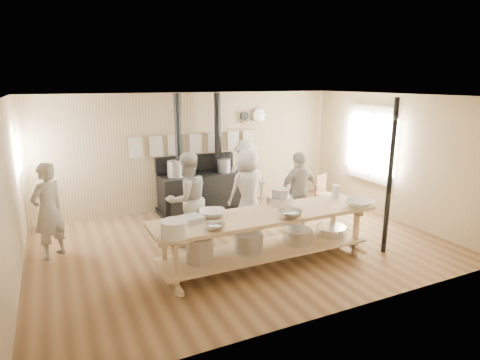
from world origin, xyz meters
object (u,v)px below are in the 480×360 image
Objects in this scene: cook_by_window at (245,174)px; stove at (200,188)px; cook_far_left at (48,211)px; prep_table at (265,233)px; cook_left at (187,199)px; cook_right at (299,191)px; chair at (326,201)px; roasting_pan at (188,220)px; cook_center at (248,189)px.

stove is at bearing 165.63° from cook_by_window.
cook_far_left is 1.02× the size of cook_by_window.
cook_far_left is at bearing 150.00° from prep_table.
cook_by_window is at bearing -154.58° from cook_left.
cook_right reaches higher than prep_table.
prep_table is 1.79m from cook_right.
cook_right reaches higher than chair.
cook_left reaches higher than roasting_pan.
prep_table is at bearing 70.26° from cook_center.
roasting_pan is (-3.72, -1.65, 0.65)m from chair.
cook_by_window is 1.90m from chair.
cook_left is (-0.84, 1.30, 0.31)m from prep_table.
cook_left is at bearing 122.82° from prep_table.
cook_by_window is (1.86, 1.51, -0.05)m from cook_left.
cook_far_left reaches higher than cook_center.
roasting_pan is at bearing -132.47° from cook_by_window.
cook_center is 1.02× the size of cook_by_window.
chair is (3.33, 0.44, -0.59)m from cook_left.
cook_center is 1.92× the size of chair.
cook_center reaches higher than cook_by_window.
cook_center is at bearing 164.53° from chair.
prep_table is 4.36× the size of chair.
stove is 0.72× the size of prep_table.
cook_right is (1.36, 1.14, 0.25)m from prep_table.
cook_center is at bearing 178.28° from cook_left.
cook_left is 1.05× the size of cook_center.
cook_right is 1.71m from cook_by_window.
cook_left is 1.08× the size of cook_right.
stove is 1.54m from cook_center.
cook_right is (2.20, -0.17, -0.06)m from cook_left.
stove is at bearing 132.81° from chair.
cook_left reaches higher than cook_by_window.
cook_center is at bearing -116.83° from cook_by_window.
chair is 1.94× the size of roasting_pan.
chair is at bearing 34.87° from prep_table.
cook_center reaches higher than prep_table.
cook_left is at bearing -116.12° from stove.
stove is 3.15× the size of chair.
chair is at bearing -156.02° from cook_right.
stove reaches higher than cook_left.
chair is at bearing 23.91° from roasting_pan.
cook_right is (4.41, -0.62, -0.03)m from cook_far_left.
roasting_pan is at bearing 58.81° from cook_left.
stove is 2.82m from chair.
cook_left is (2.21, -0.46, 0.03)m from cook_far_left.
chair is 4.12m from roasting_pan.
cook_left is at bearing 8.94° from cook_center.
cook_left reaches higher than cook_right.
cook_far_left is at bearing -5.86° from cook_center.
prep_table reaches higher than chair.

